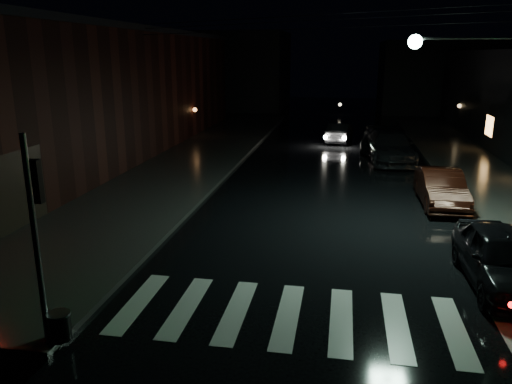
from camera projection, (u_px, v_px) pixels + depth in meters
The scene contains 13 objects.
ground at pixel (180, 317), 11.25m from camera, with size 120.00×120.00×0.00m, color black.
sidewalk_left at pixel (173, 169), 25.36m from camera, with size 6.00×44.00×0.15m, color #282826.
sidewalk_right at pixel (486, 182), 22.84m from camera, with size 4.00×44.00×0.15m, color #282826.
building_left at pixel (61, 96), 27.51m from camera, with size 10.00×36.00×7.00m, color black.
building_far_left at pixel (222, 70), 54.56m from camera, with size 14.00×10.00×8.00m, color black.
building_far_right at pixel (451, 77), 50.68m from camera, with size 14.00×10.00×7.00m, color black.
crosswalk at pixel (314, 318), 11.22m from camera, with size 9.00×3.00×0.01m, color beige.
signal_pole_corner at pixel (48, 275), 9.81m from camera, with size 0.68×0.61×4.20m.
parked_car_a at pixel (502, 258), 12.63m from camera, with size 1.77×4.39×1.50m, color black.
parked_car_b at pixel (441, 188), 19.39m from camera, with size 1.50×4.29×1.42m, color black.
parked_car_c at pixel (389, 147), 27.44m from camera, with size 2.30×5.65×1.64m, color black.
parked_car_d at pixel (383, 140), 30.06m from camera, with size 2.39×5.18×1.44m, color black.
oncoming_car at pixel (340, 132), 33.50m from camera, with size 1.37×3.94×1.30m, color black.
Camera 1 is at (3.46, -9.63, 5.74)m, focal length 35.00 mm.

